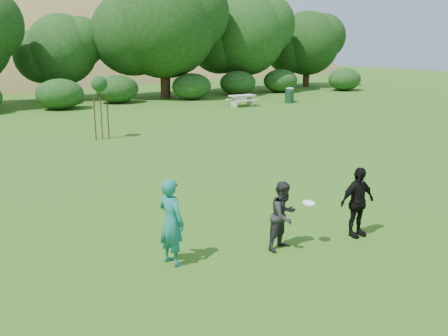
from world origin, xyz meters
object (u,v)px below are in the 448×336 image
Objects in this scene: player_teal at (171,222)px; trash_can_lidded at (290,94)px; trash_can_near at (289,97)px; player_grey at (284,216)px; player_black at (357,202)px; picnic_table at (242,99)px; sapling at (99,86)px.

player_teal is 1.68× the size of trash_can_lidded.
trash_can_near is at bearing -132.50° from trash_can_lidded.
player_grey is 1.90m from player_black.
player_grey is 0.83× the size of picnic_table.
sapling is (-15.84, -6.28, 1.97)m from trash_can_near.
player_grey reaches higher than trash_can_near.
player_black reaches higher than trash_can_near.
sapling reaches higher than player_black.
player_teal is 13.88m from sapling.
player_black is at bearing -125.35° from trash_can_near.
picnic_table is at bearing -175.36° from trash_can_lidded.
trash_can_lidded is (0.56, 0.61, 0.09)m from trash_can_near.
player_teal is 28.12m from trash_can_lidded.
trash_can_lidded is at bearing 47.50° from trash_can_near.
player_teal reaches higher than player_black.
picnic_table is at bearing 176.35° from trash_can_near.
sapling reaches higher than player_teal.
trash_can_lidded is at bearing 56.43° from player_black.
player_black is at bearing -116.32° from player_teal.
player_teal is at bearing -133.67° from trash_can_near.
trash_can_near is 0.50× the size of picnic_table.
trash_can_near is 0.83m from trash_can_lidded.
sapling is 2.71× the size of trash_can_lidded.
player_black is 26.09m from trash_can_lidded.
player_teal is at bearing 170.35° from player_black.
picnic_table is at bearing 64.76° from player_black.
picnic_table is at bearing 28.61° from sapling.
trash_can_near is 0.32× the size of sapling.
sapling is (0.66, 14.04, 1.67)m from player_grey.
picnic_table is 1.71× the size of trash_can_lidded.
player_teal is at bearing -126.82° from picnic_table.
player_grey is at bearing -121.52° from picnic_table.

